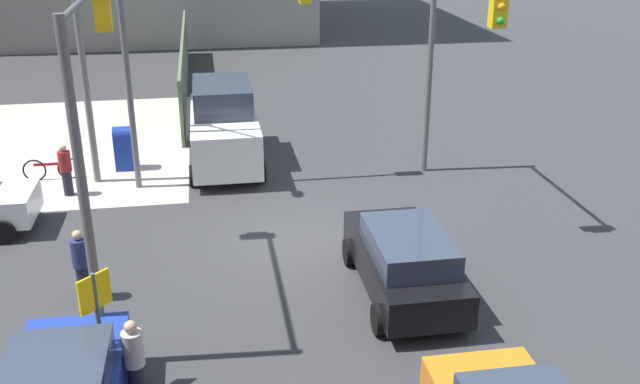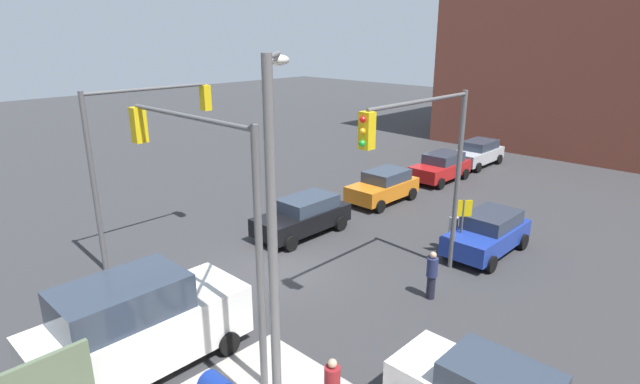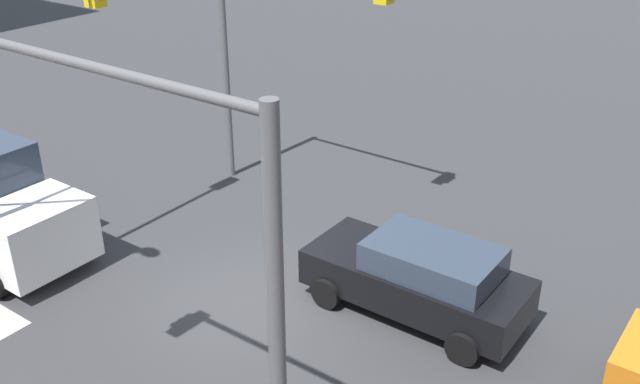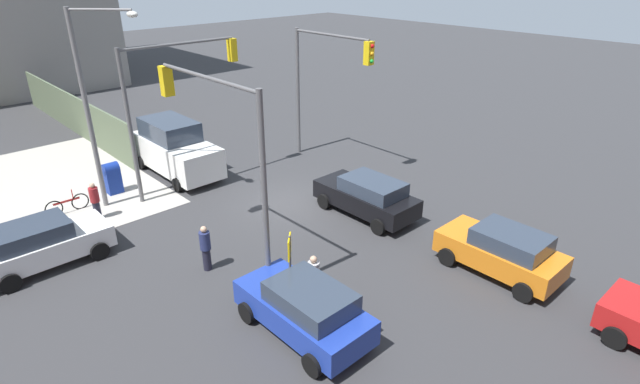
% 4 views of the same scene
% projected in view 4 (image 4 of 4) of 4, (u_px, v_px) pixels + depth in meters
% --- Properties ---
extents(ground_plane, '(120.00, 120.00, 0.00)m').
position_uv_depth(ground_plane, '(288.00, 204.00, 21.46)').
color(ground_plane, '#333335').
extents(construction_fence, '(16.80, 0.12, 2.40)m').
position_uv_depth(construction_fence, '(72.00, 113.00, 29.85)').
color(construction_fence, '#56664C').
rests_on(construction_fence, ground).
extents(traffic_signal_nw_corner, '(5.57, 0.36, 6.50)m').
position_uv_depth(traffic_signal_nw_corner, '(220.00, 137.00, 15.15)').
color(traffic_signal_nw_corner, '#59595B').
rests_on(traffic_signal_nw_corner, ground).
extents(traffic_signal_se_corner, '(5.14, 0.36, 6.50)m').
position_uv_depth(traffic_signal_se_corner, '(324.00, 72.00, 23.98)').
color(traffic_signal_se_corner, '#59595B').
rests_on(traffic_signal_se_corner, ground).
extents(traffic_signal_ne_corner, '(0.36, 5.52, 6.50)m').
position_uv_depth(traffic_signal_ne_corner, '(173.00, 88.00, 21.00)').
color(traffic_signal_ne_corner, '#59595B').
rests_on(traffic_signal_ne_corner, ground).
extents(street_lamp_corner, '(2.12, 1.93, 8.00)m').
position_uv_depth(street_lamp_corner, '(94.00, 97.00, 19.32)').
color(street_lamp_corner, slate).
rests_on(street_lamp_corner, ground).
extents(warning_sign_two_way, '(0.48, 0.48, 2.40)m').
position_uv_depth(warning_sign_two_way, '(290.00, 259.00, 14.50)').
color(warning_sign_two_way, '#4C4C4C').
rests_on(warning_sign_two_way, ground).
extents(mailbox_blue, '(0.56, 0.64, 1.43)m').
position_uv_depth(mailbox_blue, '(112.00, 177.00, 22.16)').
color(mailbox_blue, navy).
rests_on(mailbox_blue, ground).
extents(hatchback_orange, '(4.01, 2.02, 1.62)m').
position_uv_depth(hatchback_orange, '(502.00, 251.00, 16.42)').
color(hatchback_orange, orange).
rests_on(hatchback_orange, ground).
extents(hatchback_blue, '(4.13, 2.02, 1.62)m').
position_uv_depth(hatchback_blue, '(305.00, 308.00, 13.71)').
color(hatchback_blue, '#1E389E').
rests_on(hatchback_blue, ground).
extents(coupe_black, '(4.40, 2.02, 1.62)m').
position_uv_depth(coupe_black, '(367.00, 196.00, 20.22)').
color(coupe_black, black).
rests_on(coupe_black, ground).
extents(coupe_white, '(2.02, 4.10, 1.62)m').
position_uv_depth(coupe_white, '(42.00, 243.00, 16.84)').
color(coupe_white, white).
rests_on(coupe_white, ground).
extents(van_white_delivery, '(5.40, 2.32, 2.62)m').
position_uv_depth(van_white_delivery, '(175.00, 148.00, 23.99)').
color(van_white_delivery, white).
rests_on(van_white_delivery, ground).
extents(pedestrian_crossing, '(0.36, 0.36, 1.67)m').
position_uv_depth(pedestrian_crossing, '(314.00, 279.00, 14.91)').
color(pedestrian_crossing, '#B2B2B7').
rests_on(pedestrian_crossing, ground).
extents(pedestrian_waiting, '(0.36, 0.36, 1.57)m').
position_uv_depth(pedestrian_waiting, '(95.00, 200.00, 19.89)').
color(pedestrian_waiting, maroon).
rests_on(pedestrian_waiting, ground).
extents(pedestrian_walking_north, '(0.36, 0.36, 1.65)m').
position_uv_depth(pedestrian_walking_north, '(206.00, 247.00, 16.57)').
color(pedestrian_walking_north, navy).
rests_on(pedestrian_walking_north, ground).
extents(bicycle_leaning_on_fence, '(0.05, 1.75, 0.97)m').
position_uv_depth(bicycle_leaning_on_fence, '(67.00, 205.00, 20.59)').
color(bicycle_leaning_on_fence, black).
rests_on(bicycle_leaning_on_fence, ground).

